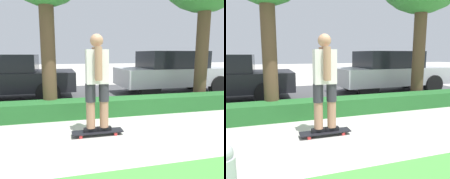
{
  "view_description": "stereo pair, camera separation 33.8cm",
  "coord_description": "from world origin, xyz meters",
  "views": [
    {
      "loc": [
        -1.25,
        -3.49,
        1.48
      ],
      "look_at": [
        -0.23,
        0.6,
        0.79
      ],
      "focal_mm": 35.0,
      "sensor_mm": 36.0,
      "label": 1
    },
    {
      "loc": [
        -1.57,
        -3.39,
        1.48
      ],
      "look_at": [
        -0.23,
        0.6,
        0.79
      ],
      "focal_mm": 35.0,
      "sensor_mm": 36.0,
      "label": 2
    }
  ],
  "objects": [
    {
      "name": "ground_plane",
      "position": [
        0.0,
        0.0,
        0.0
      ],
      "size": [
        60.0,
        60.0,
        0.0
      ],
      "primitive_type": "plane",
      "color": "#BCB7AD"
    },
    {
      "name": "street_asphalt",
      "position": [
        0.0,
        4.2,
        0.0
      ],
      "size": [
        12.97,
        5.0,
        0.01
      ],
      "color": "#474749",
      "rests_on": "ground_plane"
    },
    {
      "name": "hedge_row",
      "position": [
        0.0,
        1.6,
        0.2
      ],
      "size": [
        12.97,
        0.6,
        0.4
      ],
      "color": "#236028",
      "rests_on": "ground_plane"
    },
    {
      "name": "skateboard",
      "position": [
        -0.58,
        0.29,
        0.07
      ],
      "size": [
        0.93,
        0.24,
        0.08
      ],
      "color": "black",
      "rests_on": "ground_plane"
    },
    {
      "name": "skater_person",
      "position": [
        -0.58,
        0.29,
        1.01
      ],
      "size": [
        0.51,
        0.45,
        1.74
      ],
      "color": "black",
      "rests_on": "skateboard"
    },
    {
      "name": "parked_car_front",
      "position": [
        -2.92,
        3.95,
        0.78
      ],
      "size": [
        4.3,
        1.99,
        1.46
      ],
      "rotation": [
        0.0,
        0.0,
        -0.0
      ],
      "color": "black",
      "rests_on": "ground_plane"
    },
    {
      "name": "parked_car_middle",
      "position": [
        2.95,
        3.91,
        0.82
      ],
      "size": [
        4.31,
        2.01,
        1.58
      ],
      "rotation": [
        0.0,
        0.0,
        0.04
      ],
      "color": "#B7B7BC",
      "rests_on": "ground_plane"
    }
  ]
}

